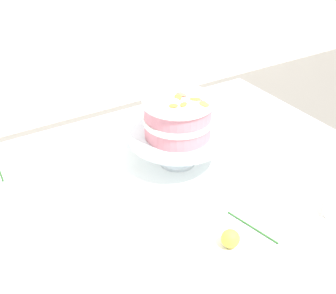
{
  "coord_description": "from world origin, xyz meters",
  "views": [
    {
      "loc": [
        -0.46,
        -0.81,
        1.49
      ],
      "look_at": [
        0.05,
        0.03,
        0.86
      ],
      "focal_mm": 45.88,
      "sensor_mm": 36.0,
      "label": 1
    }
  ],
  "objects_px": {
    "dining_table": "(163,223)",
    "fallen_rose": "(231,238)",
    "cake_stand": "(177,140)",
    "layer_cake": "(178,117)"
  },
  "relations": [
    {
      "from": "dining_table",
      "to": "layer_cake",
      "type": "bearing_deg",
      "value": 45.0
    },
    {
      "from": "cake_stand",
      "to": "layer_cake",
      "type": "height_order",
      "value": "layer_cake"
    },
    {
      "from": "dining_table",
      "to": "fallen_rose",
      "type": "xyz_separation_m",
      "value": [
        0.05,
        -0.23,
        0.11
      ]
    },
    {
      "from": "dining_table",
      "to": "fallen_rose",
      "type": "bearing_deg",
      "value": -77.96
    },
    {
      "from": "dining_table",
      "to": "fallen_rose",
      "type": "distance_m",
      "value": 0.26
    },
    {
      "from": "layer_cake",
      "to": "fallen_rose",
      "type": "relative_size",
      "value": 1.34
    },
    {
      "from": "layer_cake",
      "to": "fallen_rose",
      "type": "height_order",
      "value": "layer_cake"
    },
    {
      "from": "cake_stand",
      "to": "fallen_rose",
      "type": "xyz_separation_m",
      "value": [
        -0.08,
        -0.36,
        -0.06
      ]
    },
    {
      "from": "layer_cake",
      "to": "fallen_rose",
      "type": "distance_m",
      "value": 0.39
    },
    {
      "from": "dining_table",
      "to": "fallen_rose",
      "type": "height_order",
      "value": "fallen_rose"
    }
  ]
}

